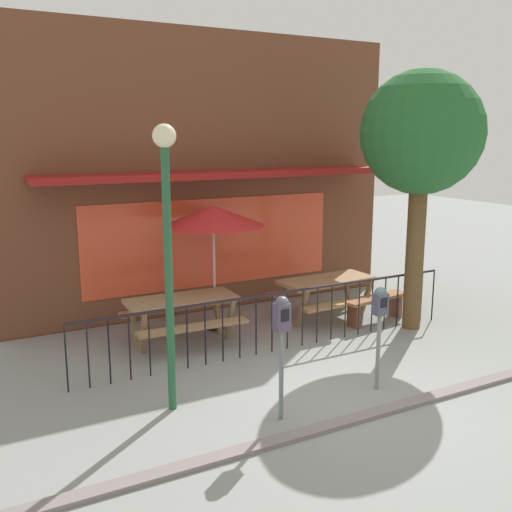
# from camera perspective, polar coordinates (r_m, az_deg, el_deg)

# --- Properties ---
(ground) EXTENTS (40.00, 40.00, 0.00)m
(ground) POSITION_cam_1_polar(r_m,az_deg,el_deg) (7.98, 9.81, -13.55)
(ground) COLOR gray
(pub_storefront) EXTENTS (7.86, 1.39, 5.30)m
(pub_storefront) POSITION_cam_1_polar(r_m,az_deg,el_deg) (11.37, -4.78, 7.92)
(pub_storefront) COLOR #47180F
(pub_storefront) RESTS_ON ground
(patio_fence_front) EXTENTS (6.63, 0.04, 0.97)m
(patio_fence_front) POSITION_cam_1_polar(r_m,az_deg,el_deg) (9.27, 2.36, -5.35)
(patio_fence_front) COLOR black
(patio_fence_front) RESTS_ON ground
(picnic_table_left) EXTENTS (1.85, 1.42, 0.79)m
(picnic_table_left) POSITION_cam_1_polar(r_m,az_deg,el_deg) (9.68, -7.27, -5.02)
(picnic_table_left) COLOR #957753
(picnic_table_left) RESTS_ON ground
(picnic_table_right) EXTENTS (1.86, 1.44, 0.79)m
(picnic_table_right) POSITION_cam_1_polar(r_m,az_deg,el_deg) (10.94, 6.89, -3.03)
(picnic_table_right) COLOR #9B724B
(picnic_table_right) RESTS_ON ground
(patio_umbrella) EXTENTS (1.77, 1.77, 2.20)m
(patio_umbrella) POSITION_cam_1_polar(r_m,az_deg,el_deg) (10.06, -4.19, 3.87)
(patio_umbrella) COLOR black
(patio_umbrella) RESTS_ON ground
(patio_bench) EXTENTS (1.43, 0.50, 0.48)m
(patio_bench) POSITION_cam_1_polar(r_m,az_deg,el_deg) (10.97, 11.61, -4.55)
(patio_bench) COLOR #925F3D
(patio_bench) RESTS_ON ground
(parking_meter_near) EXTENTS (0.18, 0.17, 1.43)m
(parking_meter_near) POSITION_cam_1_polar(r_m,az_deg,el_deg) (7.92, 12.04, -5.29)
(parking_meter_near) COLOR gray
(parking_meter_near) RESTS_ON ground
(parking_meter_far) EXTENTS (0.18, 0.17, 1.55)m
(parking_meter_far) POSITION_cam_1_polar(r_m,az_deg,el_deg) (6.90, 2.54, -6.80)
(parking_meter_far) COLOR slate
(parking_meter_far) RESTS_ON ground
(street_tree) EXTENTS (2.08, 2.08, 4.47)m
(street_tree) POSITION_cam_1_polar(r_m,az_deg,el_deg) (10.36, 15.90, 11.22)
(street_tree) COLOR brown
(street_tree) RESTS_ON ground
(street_lamp) EXTENTS (0.28, 0.28, 3.52)m
(street_lamp) POSITION_cam_1_polar(r_m,az_deg,el_deg) (6.98, -8.70, 2.92)
(street_lamp) COLOR #225634
(street_lamp) RESTS_ON ground
(curb_edge) EXTENTS (11.00, 0.20, 0.11)m
(curb_edge) POSITION_cam_1_polar(r_m,az_deg,el_deg) (7.65, 12.13, -14.83)
(curb_edge) COLOR gray
(curb_edge) RESTS_ON ground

